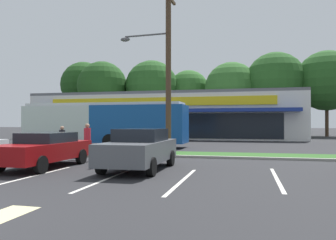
{
  "coord_description": "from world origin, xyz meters",
  "views": [
    {
      "loc": [
        6.52,
        -4.17,
        1.78
      ],
      "look_at": [
        1.2,
        18.1,
        1.98
      ],
      "focal_mm": 35.94,
      "sensor_mm": 36.0,
      "label": 1
    }
  ],
  "objects_px": {
    "car_2": "(44,149)",
    "city_bus": "(104,123)",
    "pedestrian_by_pole": "(87,140)",
    "utility_pole": "(166,64)",
    "car_0": "(77,134)",
    "car_1": "(140,149)",
    "pedestrian_near_bench": "(62,141)"
  },
  "relations": [
    {
      "from": "utility_pole",
      "to": "car_2",
      "type": "xyz_separation_m",
      "value": [
        -3.49,
        -6.08,
        -4.28
      ]
    },
    {
      "from": "car_1",
      "to": "utility_pole",
      "type": "bearing_deg",
      "value": -176.14
    },
    {
      "from": "pedestrian_near_bench",
      "to": "car_2",
      "type": "bearing_deg",
      "value": 9.93
    },
    {
      "from": "city_bus",
      "to": "car_1",
      "type": "xyz_separation_m",
      "value": [
        6.43,
        -11.07,
        -0.96
      ]
    },
    {
      "from": "car_0",
      "to": "car_2",
      "type": "bearing_deg",
      "value": 114.62
    },
    {
      "from": "car_1",
      "to": "pedestrian_by_pole",
      "type": "height_order",
      "value": "pedestrian_by_pole"
    },
    {
      "from": "city_bus",
      "to": "utility_pole",
      "type": "bearing_deg",
      "value": 138.77
    },
    {
      "from": "car_1",
      "to": "car_2",
      "type": "bearing_deg",
      "value": -85.27
    },
    {
      "from": "utility_pole",
      "to": "car_0",
      "type": "xyz_separation_m",
      "value": [
        -10.98,
        10.25,
        -4.24
      ]
    },
    {
      "from": "pedestrian_near_bench",
      "to": "city_bus",
      "type": "bearing_deg",
      "value": 170.39
    },
    {
      "from": "car_1",
      "to": "car_0",
      "type": "bearing_deg",
      "value": -144.63
    },
    {
      "from": "car_2",
      "to": "car_1",
      "type": "bearing_deg",
      "value": 94.73
    },
    {
      "from": "car_0",
      "to": "pedestrian_by_pole",
      "type": "distance_m",
      "value": 14.18
    },
    {
      "from": "utility_pole",
      "to": "car_0",
      "type": "bearing_deg",
      "value": 136.95
    },
    {
      "from": "utility_pole",
      "to": "car_1",
      "type": "xyz_separation_m",
      "value": [
        0.39,
        -5.76,
        -4.21
      ]
    },
    {
      "from": "car_0",
      "to": "car_1",
      "type": "bearing_deg",
      "value": 125.37
    },
    {
      "from": "city_bus",
      "to": "car_0",
      "type": "height_order",
      "value": "city_bus"
    },
    {
      "from": "car_0",
      "to": "pedestrian_near_bench",
      "type": "relative_size",
      "value": 2.66
    },
    {
      "from": "car_0",
      "to": "car_2",
      "type": "height_order",
      "value": "car_0"
    },
    {
      "from": "car_0",
      "to": "car_1",
      "type": "distance_m",
      "value": 19.63
    },
    {
      "from": "city_bus",
      "to": "car_2",
      "type": "relative_size",
      "value": 2.63
    },
    {
      "from": "car_0",
      "to": "car_2",
      "type": "relative_size",
      "value": 0.9
    },
    {
      "from": "car_2",
      "to": "city_bus",
      "type": "bearing_deg",
      "value": -167.41
    },
    {
      "from": "car_2",
      "to": "pedestrian_by_pole",
      "type": "distance_m",
      "value": 4.15
    },
    {
      "from": "city_bus",
      "to": "car_2",
      "type": "height_order",
      "value": "city_bus"
    },
    {
      "from": "city_bus",
      "to": "pedestrian_by_pole",
      "type": "distance_m",
      "value": 7.65
    },
    {
      "from": "utility_pole",
      "to": "car_0",
      "type": "height_order",
      "value": "utility_pole"
    },
    {
      "from": "car_0",
      "to": "pedestrian_by_pole",
      "type": "xyz_separation_m",
      "value": [
        7.24,
        -12.19,
        0.11
      ]
    },
    {
      "from": "pedestrian_near_bench",
      "to": "utility_pole",
      "type": "bearing_deg",
      "value": 89.6
    },
    {
      "from": "city_bus",
      "to": "pedestrian_by_pole",
      "type": "relative_size",
      "value": 7.1
    },
    {
      "from": "utility_pole",
      "to": "city_bus",
      "type": "distance_m",
      "value": 8.67
    },
    {
      "from": "pedestrian_near_bench",
      "to": "car_1",
      "type": "bearing_deg",
      "value": 39.65
    }
  ]
}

